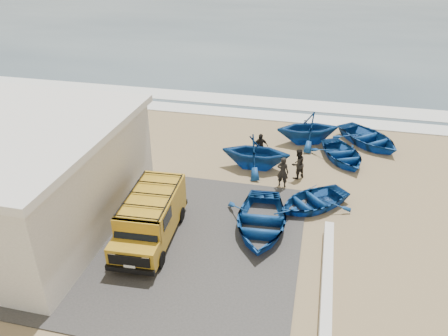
{
  "coord_description": "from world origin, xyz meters",
  "views": [
    {
      "loc": [
        4.12,
        -14.86,
        10.84
      ],
      "look_at": [
        0.13,
        2.25,
        1.2
      ],
      "focal_mm": 35.0,
      "sensor_mm": 36.0,
      "label": 1
    }
  ],
  "objects_px": {
    "boat_far_left": "(308,128)",
    "fisherman_back": "(260,147)",
    "boat_near_right": "(313,200)",
    "fisherman_middle": "(298,164)",
    "building": "(15,176)",
    "fisherman_front": "(283,172)",
    "boat_mid_left": "(256,152)",
    "boat_near_left": "(261,221)",
    "boat_mid_right": "(342,154)",
    "parapet": "(327,278)",
    "van": "(151,216)",
    "boat_far_right": "(369,138)"
  },
  "relations": [
    {
      "from": "building",
      "to": "boat_mid_left",
      "type": "bearing_deg",
      "value": 37.98
    },
    {
      "from": "building",
      "to": "fisherman_front",
      "type": "xyz_separation_m",
      "value": [
        10.25,
        5.24,
        -1.39
      ]
    },
    {
      "from": "van",
      "to": "fisherman_front",
      "type": "height_order",
      "value": "van"
    },
    {
      "from": "parapet",
      "to": "boat_near_left",
      "type": "xyz_separation_m",
      "value": [
        -2.72,
        2.59,
        0.17
      ]
    },
    {
      "from": "building",
      "to": "boat_near_right",
      "type": "bearing_deg",
      "value": 17.67
    },
    {
      "from": "boat_near_left",
      "to": "boat_far_left",
      "type": "bearing_deg",
      "value": 76.95
    },
    {
      "from": "parapet",
      "to": "fisherman_middle",
      "type": "bearing_deg",
      "value": 102.71
    },
    {
      "from": "van",
      "to": "fisherman_middle",
      "type": "distance_m",
      "value": 8.06
    },
    {
      "from": "boat_mid_right",
      "to": "fisherman_middle",
      "type": "distance_m",
      "value": 3.27
    },
    {
      "from": "boat_mid_right",
      "to": "boat_far_left",
      "type": "height_order",
      "value": "boat_far_left"
    },
    {
      "from": "boat_far_left",
      "to": "fisherman_back",
      "type": "bearing_deg",
      "value": -59.32
    },
    {
      "from": "building",
      "to": "boat_mid_right",
      "type": "xyz_separation_m",
      "value": [
        13.04,
        8.63,
        -1.79
      ]
    },
    {
      "from": "fisherman_front",
      "to": "fisherman_middle",
      "type": "height_order",
      "value": "fisherman_middle"
    },
    {
      "from": "fisherman_back",
      "to": "boat_near_right",
      "type": "bearing_deg",
      "value": -82.14
    },
    {
      "from": "boat_near_left",
      "to": "fisherman_middle",
      "type": "distance_m",
      "value": 4.78
    },
    {
      "from": "boat_mid_left",
      "to": "boat_far_left",
      "type": "height_order",
      "value": "boat_far_left"
    },
    {
      "from": "van",
      "to": "boat_near_right",
      "type": "xyz_separation_m",
      "value": [
        6.09,
        3.66,
        -0.69
      ]
    },
    {
      "from": "boat_near_right",
      "to": "fisherman_front",
      "type": "height_order",
      "value": "fisherman_front"
    },
    {
      "from": "boat_far_right",
      "to": "fisherman_front",
      "type": "height_order",
      "value": "fisherman_front"
    },
    {
      "from": "boat_near_right",
      "to": "boat_mid_left",
      "type": "xyz_separation_m",
      "value": [
        -3.06,
        3.04,
        0.55
      ]
    },
    {
      "from": "building",
      "to": "parapet",
      "type": "xyz_separation_m",
      "value": [
        12.5,
        -1.0,
        -1.89
      ]
    },
    {
      "from": "boat_mid_left",
      "to": "boat_far_left",
      "type": "bearing_deg",
      "value": -34.06
    },
    {
      "from": "boat_mid_left",
      "to": "fisherman_front",
      "type": "relative_size",
      "value": 2.23
    },
    {
      "from": "building",
      "to": "van",
      "type": "height_order",
      "value": "building"
    },
    {
      "from": "boat_mid_right",
      "to": "fisherman_back",
      "type": "distance_m",
      "value": 4.38
    },
    {
      "from": "building",
      "to": "boat_mid_left",
      "type": "height_order",
      "value": "building"
    },
    {
      "from": "parapet",
      "to": "boat_mid_right",
      "type": "height_order",
      "value": "boat_mid_right"
    },
    {
      "from": "boat_near_right",
      "to": "boat_far_right",
      "type": "xyz_separation_m",
      "value": [
        2.75,
        7.22,
        0.07
      ]
    },
    {
      "from": "fisherman_back",
      "to": "boat_far_left",
      "type": "bearing_deg",
      "value": 20.59
    },
    {
      "from": "van",
      "to": "boat_mid_left",
      "type": "height_order",
      "value": "van"
    },
    {
      "from": "boat_mid_left",
      "to": "fisherman_back",
      "type": "relative_size",
      "value": 2.31
    },
    {
      "from": "building",
      "to": "boat_near_left",
      "type": "xyz_separation_m",
      "value": [
        9.78,
        1.59,
        -1.71
      ]
    },
    {
      "from": "parapet",
      "to": "boat_near_right",
      "type": "height_order",
      "value": "boat_near_right"
    },
    {
      "from": "parapet",
      "to": "boat_far_left",
      "type": "height_order",
      "value": "boat_far_left"
    },
    {
      "from": "building",
      "to": "boat_near_right",
      "type": "relative_size",
      "value": 2.71
    },
    {
      "from": "fisherman_front",
      "to": "fisherman_back",
      "type": "xyz_separation_m",
      "value": [
        -1.48,
        2.51,
        -0.03
      ]
    },
    {
      "from": "boat_mid_right",
      "to": "boat_far_left",
      "type": "xyz_separation_m",
      "value": [
        -1.97,
        1.82,
        0.56
      ]
    },
    {
      "from": "boat_far_left",
      "to": "fisherman_middle",
      "type": "xyz_separation_m",
      "value": [
        -0.21,
        -4.22,
        -0.15
      ]
    },
    {
      "from": "building",
      "to": "boat_far_right",
      "type": "height_order",
      "value": "building"
    },
    {
      "from": "boat_near_left",
      "to": "fisherman_back",
      "type": "bearing_deg",
      "value": 94.61
    },
    {
      "from": "boat_mid_left",
      "to": "fisherman_front",
      "type": "xyz_separation_m",
      "value": [
        1.55,
        -1.54,
        -0.14
      ]
    },
    {
      "from": "boat_near_left",
      "to": "boat_mid_left",
      "type": "bearing_deg",
      "value": 97.08
    },
    {
      "from": "boat_near_right",
      "to": "fisherman_middle",
      "type": "bearing_deg",
      "value": 157.39
    },
    {
      "from": "boat_mid_left",
      "to": "fisherman_back",
      "type": "bearing_deg",
      "value": -5.35
    },
    {
      "from": "fisherman_front",
      "to": "fisherman_back",
      "type": "bearing_deg",
      "value": -48.58
    },
    {
      "from": "boat_near_right",
      "to": "van",
      "type": "bearing_deg",
      "value": -101.23
    },
    {
      "from": "van",
      "to": "fisherman_middle",
      "type": "bearing_deg",
      "value": 46.52
    },
    {
      "from": "boat_mid_left",
      "to": "boat_near_left",
      "type": "bearing_deg",
      "value": -169.24
    },
    {
      "from": "boat_far_right",
      "to": "fisherman_front",
      "type": "distance_m",
      "value": 7.14
    },
    {
      "from": "boat_near_right",
      "to": "boat_far_right",
      "type": "distance_m",
      "value": 7.73
    }
  ]
}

